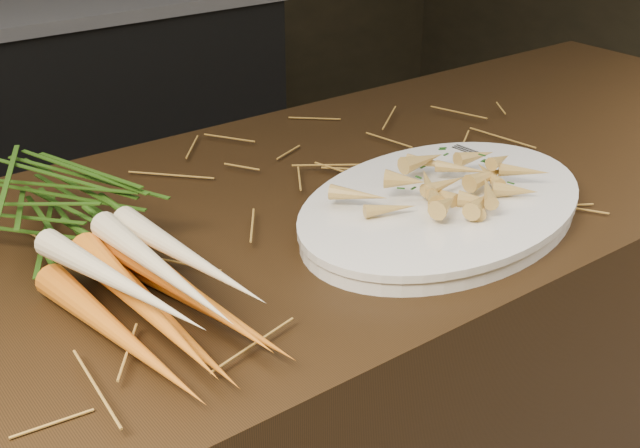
{
  "coord_description": "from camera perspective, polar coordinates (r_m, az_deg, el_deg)",
  "views": [
    {
      "loc": [
        -0.46,
        -0.53,
        1.39
      ],
      "look_at": [
        0.05,
        0.14,
        0.96
      ],
      "focal_mm": 45.0,
      "sensor_mm": 36.0,
      "label": 1
    }
  ],
  "objects": [
    {
      "name": "roasted_veg_heap",
      "position": [
        1.08,
        8.85,
        2.86
      ],
      "size": [
        0.26,
        0.21,
        0.05
      ],
      "primitive_type": null,
      "rotation": [
        0.0,
        0.0,
        0.21
      ],
      "color": "tan",
      "rests_on": "serving_platter"
    },
    {
      "name": "straw_bedding",
      "position": [
        1.06,
        -7.36,
        -0.03
      ],
      "size": [
        1.4,
        0.6,
        0.02
      ],
      "primitive_type": null,
      "color": "olive",
      "rests_on": "main_counter"
    },
    {
      "name": "serving_platter",
      "position": [
        1.1,
        8.71,
        1.03
      ],
      "size": [
        0.52,
        0.4,
        0.02
      ],
      "primitive_type": null,
      "rotation": [
        0.0,
        0.0,
        0.21
      ],
      "color": "white",
      "rests_on": "main_counter"
    },
    {
      "name": "serving_fork",
      "position": [
        1.22,
        13.88,
        3.93
      ],
      "size": [
        0.03,
        0.18,
        0.0
      ],
      "primitive_type": "cube",
      "rotation": [
        0.0,
        0.0,
        0.08
      ],
      "color": "silver",
      "rests_on": "serving_platter"
    },
    {
      "name": "root_veg_bunch",
      "position": [
        0.97,
        -15.79,
        -1.1
      ],
      "size": [
        0.2,
        0.55,
        0.1
      ],
      "rotation": [
        0.0,
        0.0,
        0.05
      ],
      "color": "orange",
      "rests_on": "main_counter"
    },
    {
      "name": "back_counter",
      "position": [
        2.98,
        -20.32,
        6.35
      ],
      "size": [
        1.82,
        0.62,
        0.84
      ],
      "color": "black",
      "rests_on": "ground"
    }
  ]
}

